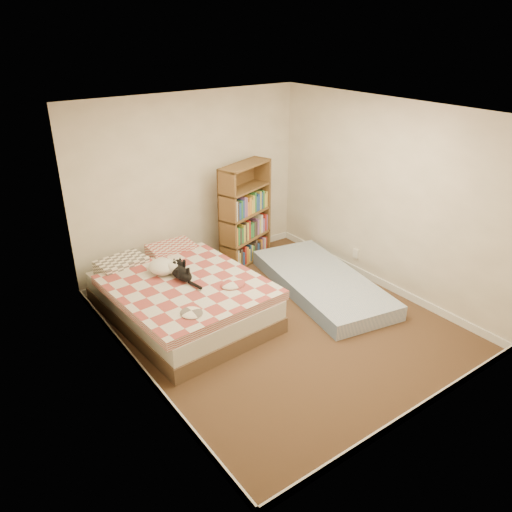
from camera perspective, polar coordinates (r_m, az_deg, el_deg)
room at (r=5.57m, az=2.69°, el=2.84°), size 3.51×4.01×2.51m
bed at (r=6.20m, az=-8.69°, el=-4.53°), size 1.72×2.28×0.59m
bookshelf at (r=7.44m, az=-1.33°, el=3.44°), size 1.00×0.60×1.51m
floor_mattress at (r=6.84m, az=7.53°, el=-3.04°), size 1.40×2.39×0.20m
black_cat at (r=6.05m, az=-8.66°, el=-1.82°), size 0.31×0.70×0.16m
white_dog at (r=6.17m, az=-10.53°, el=-1.19°), size 0.40×0.43×0.18m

